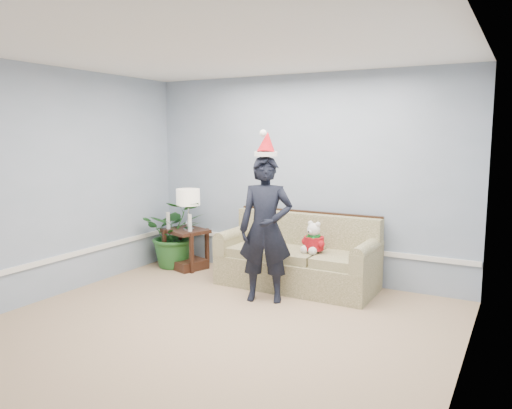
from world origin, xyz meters
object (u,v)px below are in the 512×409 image
Objects in this scene: sofa at (298,261)px; side_table at (186,253)px; houseplant at (176,233)px; table_lamp at (188,199)px; man at (266,229)px; teddy_bear at (314,241)px.

sofa is 2.76× the size of side_table.
houseplant reaches higher than sofa.
houseplant is at bearing -178.09° from side_table.
table_lamp is at bearing -177.77° from sofa.
man is (1.84, -0.70, 0.35)m from houseplant.
sofa is 5.01× the size of teddy_bear.
table_lamp is (0.10, -0.06, 0.80)m from side_table.
sofa is 1.17× the size of man.
side_table is at bearing 149.34° from table_lamp.
side_table is 0.81m from table_lamp.
man reaches higher than side_table.
side_table is at bearing 137.40° from man.
houseplant is (-1.95, 0.00, 0.17)m from sofa.
man is 0.71m from teddy_bear.
table_lamp is at bearing -30.66° from side_table.
teddy_bear is at bearing -3.09° from houseplant.
man is (1.57, -0.65, -0.18)m from table_lamp.
table_lamp is 1.50× the size of teddy_bear.
sofa reaches higher than teddy_bear.
man is at bearing -106.03° from teddy_bear.
houseplant is 2.00m from man.
table_lamp is at bearing -11.02° from houseplant.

